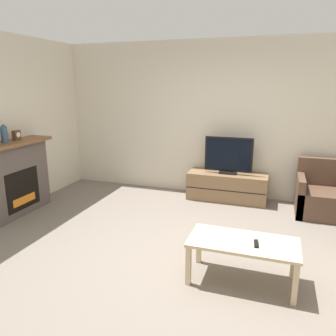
{
  "coord_description": "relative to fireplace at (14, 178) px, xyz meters",
  "views": [
    {
      "loc": [
        0.92,
        -3.29,
        1.96
      ],
      "look_at": [
        -0.47,
        0.79,
        0.85
      ],
      "focal_mm": 35.0,
      "sensor_mm": 36.0,
      "label": 1
    }
  ],
  "objects": [
    {
      "name": "ground_plane",
      "position": [
        2.82,
        -0.46,
        -0.58
      ],
      "size": [
        24.0,
        24.0,
        0.0
      ],
      "primitive_type": "plane",
      "color": "slate"
    },
    {
      "name": "wall_back",
      "position": [
        2.82,
        1.99,
        0.77
      ],
      "size": [
        12.0,
        0.06,
        2.7
      ],
      "color": "beige",
      "rests_on": "ground"
    },
    {
      "name": "fireplace",
      "position": [
        0.0,
        0.0,
        0.0
      ],
      "size": [
        0.42,
        1.31,
        1.13
      ],
      "color": "#564C47",
      "rests_on": "ground"
    },
    {
      "name": "mantel_vase_centre_left",
      "position": [
        0.02,
        -0.1,
        0.68
      ],
      "size": [
        0.09,
        0.09,
        0.27
      ],
      "color": "#385670",
      "rests_on": "fireplace"
    },
    {
      "name": "mantel_clock",
      "position": [
        0.02,
        0.13,
        0.63
      ],
      "size": [
        0.08,
        0.11,
        0.15
      ],
      "color": "brown",
      "rests_on": "fireplace"
    },
    {
      "name": "tv_stand",
      "position": [
        2.97,
        1.69,
        -0.34
      ],
      "size": [
        1.34,
        0.48,
        0.47
      ],
      "color": "brown",
      "rests_on": "ground"
    },
    {
      "name": "tv",
      "position": [
        2.97,
        1.68,
        0.19
      ],
      "size": [
        0.8,
        0.18,
        0.62
      ],
      "color": "black",
      "rests_on": "tv_stand"
    },
    {
      "name": "armchair",
      "position": [
        4.43,
        1.52,
        -0.3
      ],
      "size": [
        0.7,
        0.76,
        0.83
      ],
      "color": "brown",
      "rests_on": "ground"
    },
    {
      "name": "coffee_table",
      "position": [
        3.49,
        -0.71,
        -0.19
      ],
      "size": [
        1.08,
        0.53,
        0.45
      ],
      "color": "#CCB289",
      "rests_on": "ground"
    },
    {
      "name": "remote",
      "position": [
        3.62,
        -0.74,
        -0.12
      ],
      "size": [
        0.06,
        0.15,
        0.02
      ],
      "rotation": [
        0.0,
        0.0,
        0.11
      ],
      "color": "black",
      "rests_on": "coffee_table"
    }
  ]
}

